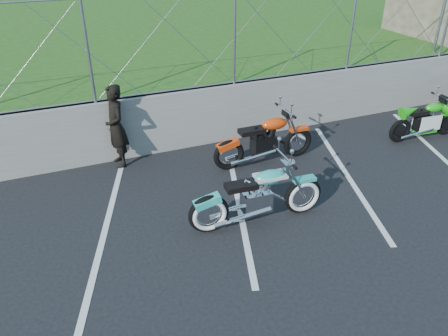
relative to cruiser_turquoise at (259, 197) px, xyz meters
name	(u,v)px	position (x,y,z in m)	size (l,w,h in m)	color
ground	(263,231)	(-0.06, -0.30, -0.47)	(90.00, 90.00, 0.00)	black
retaining_wall	(192,118)	(-0.06, 3.20, 0.18)	(30.00, 0.22, 1.30)	slate
grass_field	(112,29)	(-0.06, 13.20, 0.18)	(30.00, 20.00, 1.30)	#214B14
chain_link_fence	(189,43)	(-0.06, 3.20, 1.83)	(28.00, 0.03, 2.00)	gray
parking_lines	(295,187)	(1.14, 0.70, -0.47)	(18.29, 4.31, 0.01)	silver
cruiser_turquoise	(259,197)	(0.00, 0.00, 0.00)	(2.37, 0.75, 1.18)	black
naked_orange	(266,142)	(1.06, 1.82, 0.01)	(2.25, 0.76, 1.12)	black
sportbike_green	(426,121)	(5.03, 1.46, -0.05)	(1.88, 0.67, 0.97)	black
person_standing	(116,127)	(-1.77, 2.90, 0.38)	(0.62, 0.41, 1.71)	black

